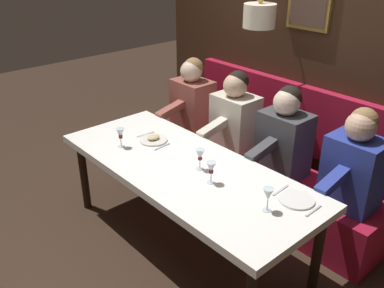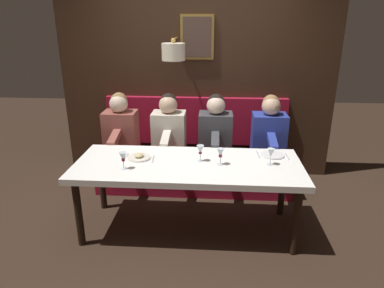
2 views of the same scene
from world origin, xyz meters
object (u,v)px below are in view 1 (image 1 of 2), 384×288
(diner_far, at_px, (192,99))
(wine_glass_1, at_px, (200,155))
(diner_middle, at_px, (235,116))
(wine_glass_3, at_px, (211,168))
(wine_glass_2, at_px, (268,195))
(wine_glass_0, at_px, (120,134))
(dining_table, at_px, (184,173))
(diner_near, at_px, (284,135))
(diner_nearest, at_px, (355,163))

(diner_far, distance_m, wine_glass_1, 1.31)
(diner_middle, xyz_separation_m, wine_glass_3, (-0.90, -0.62, 0.04))
(diner_middle, bearing_deg, diner_far, 90.00)
(wine_glass_2, height_order, wine_glass_3, same)
(diner_middle, xyz_separation_m, wine_glass_0, (-1.06, 0.29, 0.04))
(diner_far, height_order, wine_glass_1, diner_far)
(dining_table, bearing_deg, diner_middle, 19.04)
(diner_near, distance_m, wine_glass_0, 1.36)
(wine_glass_2, distance_m, wine_glass_3, 0.48)
(wine_glass_1, bearing_deg, wine_glass_2, -93.60)
(wine_glass_0, bearing_deg, diner_far, 16.35)
(wine_glass_0, relative_size, wine_glass_2, 1.00)
(wine_glass_3, bearing_deg, dining_table, 86.94)
(diner_middle, bearing_deg, dining_table, -160.96)
(wine_glass_2, bearing_deg, diner_far, 62.95)
(diner_nearest, relative_size, wine_glass_0, 4.82)
(diner_middle, relative_size, wine_glass_2, 4.82)
(wine_glass_1, bearing_deg, wine_glass_0, 108.50)
(diner_middle, bearing_deg, diner_near, -90.00)
(diner_middle, distance_m, wine_glass_0, 1.10)
(wine_glass_1, height_order, wine_glass_3, same)
(diner_far, height_order, wine_glass_2, diner_far)
(dining_table, xyz_separation_m, diner_near, (0.88, -0.26, 0.14))
(diner_nearest, distance_m, wine_glass_2, 0.87)
(diner_near, distance_m, diner_far, 1.16)
(dining_table, height_order, wine_glass_2, wine_glass_2)
(diner_middle, xyz_separation_m, diner_far, (0.00, 0.60, 0.00))
(diner_nearest, xyz_separation_m, wine_glass_3, (-0.90, 0.59, 0.04))
(wine_glass_3, bearing_deg, diner_middle, 34.53)
(diner_middle, relative_size, wine_glass_1, 4.82)
(dining_table, xyz_separation_m, wine_glass_1, (0.06, -0.12, 0.18))
(wine_glass_0, bearing_deg, dining_table, -73.09)
(diner_nearest, distance_m, diner_middle, 1.21)
(wine_glass_1, bearing_deg, diner_far, 51.05)
(diner_far, distance_m, wine_glass_3, 1.51)
(wine_glass_3, bearing_deg, diner_near, 3.30)
(wine_glass_0, height_order, wine_glass_3, same)
(diner_middle, height_order, wine_glass_1, diner_middle)
(wine_glass_2, xyz_separation_m, wine_glass_3, (-0.03, 0.48, -0.00))
(wine_glass_1, bearing_deg, wine_glass_3, -110.71)
(wine_glass_2, bearing_deg, wine_glass_3, 93.75)
(diner_far, xyz_separation_m, wine_glass_2, (-0.87, -1.70, 0.04))
(diner_near, xyz_separation_m, wine_glass_3, (-0.90, -0.05, 0.04))
(wine_glass_0, distance_m, wine_glass_1, 0.75)
(dining_table, distance_m, diner_nearest, 1.27)
(diner_far, bearing_deg, wine_glass_1, -128.95)
(dining_table, distance_m, wine_glass_3, 0.36)
(diner_nearest, height_order, wine_glass_2, diner_nearest)
(dining_table, height_order, diner_near, diner_near)
(dining_table, distance_m, wine_glass_2, 0.82)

